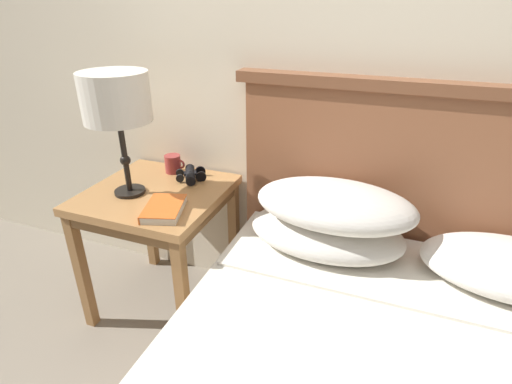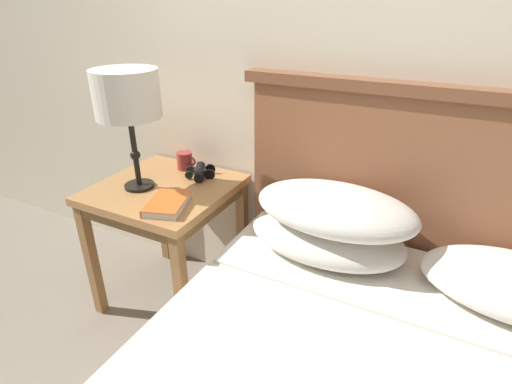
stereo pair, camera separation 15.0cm
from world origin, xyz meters
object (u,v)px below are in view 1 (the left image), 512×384
at_px(table_lamp, 116,100).
at_px(coffee_mug, 173,164).
at_px(nightstand, 158,207).
at_px(binoculars_pair, 191,175).
at_px(book_on_nightstand, 164,209).

bearing_deg(table_lamp, coffee_mug, 77.98).
xyz_separation_m(nightstand, binoculars_pair, (0.09, 0.16, 0.11)).
distance_m(book_on_nightstand, binoculars_pair, 0.32).
bearing_deg(coffee_mug, book_on_nightstand, -64.21).
bearing_deg(binoculars_pair, nightstand, -118.10).
bearing_deg(binoculars_pair, coffee_mug, 159.49).
bearing_deg(book_on_nightstand, table_lamp, 156.95).
distance_m(table_lamp, binoculars_pair, 0.47).
bearing_deg(coffee_mug, table_lamp, -102.02).
distance_m(table_lamp, book_on_nightstand, 0.46).
xyz_separation_m(table_lamp, binoculars_pair, (0.17, 0.22, -0.38)).
bearing_deg(nightstand, book_on_nightstand, -47.66).
relative_size(nightstand, book_on_nightstand, 2.61).
relative_size(table_lamp, book_on_nightstand, 2.13).
height_order(book_on_nightstand, coffee_mug, coffee_mug).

